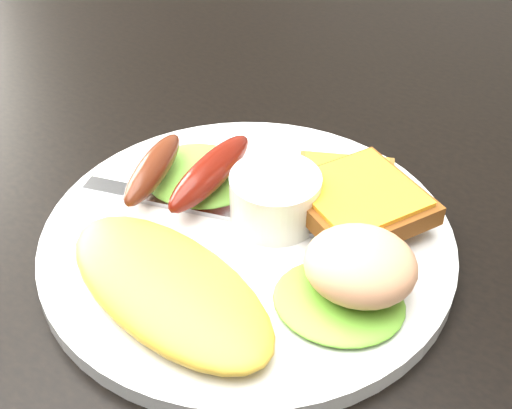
% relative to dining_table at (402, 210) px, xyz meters
% --- Properties ---
extents(dining_table, '(1.20, 0.80, 0.04)m').
position_rel_dining_table_xyz_m(dining_table, '(0.00, 0.00, 0.00)').
color(dining_table, black).
rests_on(dining_table, ground).
extents(plate, '(0.28, 0.28, 0.01)m').
position_rel_dining_table_xyz_m(plate, '(-0.06, -0.12, 0.03)').
color(plate, white).
rests_on(plate, dining_table).
extents(lettuce_left, '(0.09, 0.09, 0.01)m').
position_rel_dining_table_xyz_m(lettuce_left, '(-0.12, -0.09, 0.04)').
color(lettuce_left, '#439330').
rests_on(lettuce_left, plate).
extents(lettuce_right, '(0.10, 0.09, 0.01)m').
position_rel_dining_table_xyz_m(lettuce_right, '(0.02, -0.14, 0.04)').
color(lettuce_right, '#659B31').
rests_on(lettuce_right, plate).
extents(omelette, '(0.18, 0.11, 0.02)m').
position_rel_dining_table_xyz_m(omelette, '(-0.06, -0.20, 0.04)').
color(omelette, gold).
rests_on(omelette, plate).
extents(sausage_a, '(0.05, 0.09, 0.02)m').
position_rel_dining_table_xyz_m(sausage_a, '(-0.14, -0.12, 0.05)').
color(sausage_a, maroon).
rests_on(sausage_a, lettuce_left).
extents(sausage_b, '(0.03, 0.10, 0.02)m').
position_rel_dining_table_xyz_m(sausage_b, '(-0.11, -0.10, 0.05)').
color(sausage_b, maroon).
rests_on(sausage_b, lettuce_left).
extents(ramekin, '(0.07, 0.07, 0.04)m').
position_rel_dining_table_xyz_m(ramekin, '(-0.05, -0.10, 0.05)').
color(ramekin, white).
rests_on(ramekin, plate).
extents(toast_a, '(0.09, 0.09, 0.01)m').
position_rel_dining_table_xyz_m(toast_a, '(-0.03, -0.05, 0.04)').
color(toast_a, brown).
rests_on(toast_a, plate).
extents(toast_b, '(0.11, 0.11, 0.01)m').
position_rel_dining_table_xyz_m(toast_b, '(-0.01, -0.07, 0.05)').
color(toast_b, brown).
rests_on(toast_b, toast_a).
extents(potato_salad, '(0.08, 0.08, 0.04)m').
position_rel_dining_table_xyz_m(potato_salad, '(0.03, -0.13, 0.06)').
color(potato_salad, '#F6E7B5').
rests_on(potato_salad, lettuce_right).
extents(fork, '(0.18, 0.07, 0.00)m').
position_rel_dining_table_xyz_m(fork, '(-0.10, -0.12, 0.03)').
color(fork, '#ADAFB7').
rests_on(fork, plate).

